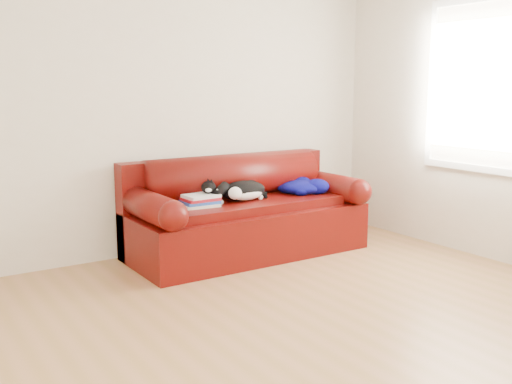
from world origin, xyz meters
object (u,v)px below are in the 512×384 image
(book_stack, at_px, (200,201))
(cat, at_px, (244,191))
(blanket, at_px, (302,186))
(sofa_base, at_px, (247,228))

(book_stack, distance_m, cat, 0.44)
(cat, height_order, blanket, cat)
(sofa_base, xyz_separation_m, cat, (-0.06, -0.04, 0.35))
(book_stack, bearing_deg, blanket, 1.05)
(sofa_base, xyz_separation_m, book_stack, (-0.50, -0.05, 0.31))
(sofa_base, distance_m, cat, 0.36)
(sofa_base, relative_size, book_stack, 6.57)
(sofa_base, bearing_deg, cat, -145.87)
(sofa_base, height_order, book_stack, book_stack)
(cat, bearing_deg, blanket, -22.63)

